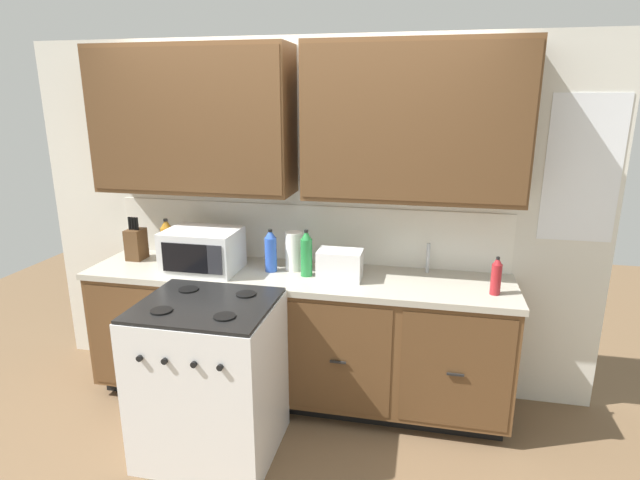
{
  "coord_description": "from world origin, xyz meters",
  "views": [
    {
      "loc": [
        0.83,
        -2.78,
        2.05
      ],
      "look_at": [
        0.17,
        0.27,
        1.17
      ],
      "focal_mm": 28.72,
      "sensor_mm": 36.0,
      "label": 1
    }
  ],
  "objects": [
    {
      "name": "stove_range",
      "position": [
        -0.35,
        -0.33,
        0.47
      ],
      "size": [
        0.76,
        0.68,
        0.95
      ],
      "color": "white",
      "rests_on": "ground_plane"
    },
    {
      "name": "bottle_blue",
      "position": [
        -0.17,
        0.32,
        1.06
      ],
      "size": [
        0.08,
        0.08,
        0.29
      ],
      "color": "blue",
      "rests_on": "counter_run"
    },
    {
      "name": "toaster",
      "position": [
        0.31,
        0.26,
        1.02
      ],
      "size": [
        0.28,
        0.18,
        0.19
      ],
      "color": "white",
      "rests_on": "counter_run"
    },
    {
      "name": "bottle_green",
      "position": [
        0.08,
        0.28,
        1.07
      ],
      "size": [
        0.08,
        0.08,
        0.31
      ],
      "color": "#237A38",
      "rests_on": "counter_run"
    },
    {
      "name": "wall_unit",
      "position": [
        0.0,
        0.5,
        1.65
      ],
      "size": [
        3.99,
        0.4,
        2.43
      ],
      "color": "silver",
      "rests_on": "ground_plane"
    },
    {
      "name": "microwave",
      "position": [
        -0.62,
        0.24,
        1.06
      ],
      "size": [
        0.48,
        0.37,
        0.28
      ],
      "color": "white",
      "rests_on": "counter_run"
    },
    {
      "name": "knife_block",
      "position": [
        -1.19,
        0.37,
        1.04
      ],
      "size": [
        0.11,
        0.14,
        0.31
      ],
      "color": "#52361E",
      "rests_on": "counter_run"
    },
    {
      "name": "bottle_red",
      "position": [
        1.25,
        0.2,
        1.03
      ],
      "size": [
        0.06,
        0.06,
        0.23
      ],
      "color": "maroon",
      "rests_on": "counter_run"
    },
    {
      "name": "bottle_amber",
      "position": [
        -0.93,
        0.34,
        1.08
      ],
      "size": [
        0.08,
        0.08,
        0.32
      ],
      "color": "#9E6619",
      "rests_on": "counter_run"
    },
    {
      "name": "paper_towel_roll",
      "position": [
        -0.03,
        0.38,
        1.05
      ],
      "size": [
        0.12,
        0.12,
        0.26
      ],
      "primitive_type": "cylinder",
      "color": "white",
      "rests_on": "counter_run"
    },
    {
      "name": "ground_plane",
      "position": [
        0.0,
        0.0,
        0.0
      ],
      "size": [
        8.0,
        8.0,
        0.0
      ],
      "primitive_type": "plane",
      "color": "brown"
    },
    {
      "name": "sink_faucet",
      "position": [
        0.85,
        0.51,
        1.02
      ],
      "size": [
        0.02,
        0.02,
        0.2
      ],
      "primitive_type": "cylinder",
      "color": "#B2B5BA",
      "rests_on": "counter_run"
    },
    {
      "name": "counter_run",
      "position": [
        0.0,
        0.3,
        0.47
      ],
      "size": [
        2.82,
        0.64,
        0.92
      ],
      "color": "black",
      "rests_on": "ground_plane"
    }
  ]
}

